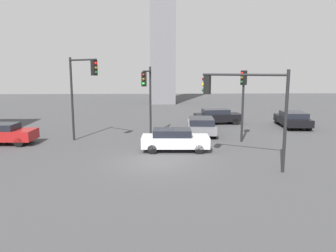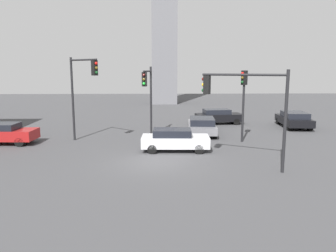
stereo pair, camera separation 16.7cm
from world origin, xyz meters
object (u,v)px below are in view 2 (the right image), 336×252
(traffic_light_0, at_px, (244,93))
(traffic_light_1, at_px, (244,98))
(car_1, at_px, (218,116))
(traffic_light_2, at_px, (148,89))
(car_2, at_px, (294,119))
(car_4, at_px, (202,125))
(car_0, at_px, (2,133))
(car_3, at_px, (175,139))
(traffic_light_3, at_px, (82,83))

(traffic_light_0, distance_m, traffic_light_1, 6.39)
(traffic_light_1, height_order, car_1, traffic_light_1)
(traffic_light_2, bearing_deg, car_2, 116.42)
(car_4, bearing_deg, traffic_light_0, -133.76)
(car_0, xyz_separation_m, car_1, (16.63, 8.13, -0.03))
(car_4, bearing_deg, car_0, 106.84)
(car_3, relative_size, car_4, 0.87)
(traffic_light_0, distance_m, car_3, 6.25)
(car_1, bearing_deg, car_0, -160.04)
(traffic_light_1, bearing_deg, car_0, 6.87)
(traffic_light_3, xyz_separation_m, car_1, (11.00, 7.72, -3.49))
(car_2, height_order, car_3, car_2)
(traffic_light_1, bearing_deg, traffic_light_0, -75.88)
(car_1, height_order, car_4, car_1)
(car_3, bearing_deg, traffic_light_1, -44.74)
(traffic_light_1, xyz_separation_m, traffic_light_2, (-5.22, 7.83, 0.02))
(car_4, bearing_deg, traffic_light_1, -169.04)
(traffic_light_2, bearing_deg, car_0, -71.17)
(traffic_light_2, xyz_separation_m, car_4, (4.25, 1.23, -3.02))
(car_3, bearing_deg, car_2, 38.97)
(traffic_light_1, relative_size, car_2, 1.05)
(car_2, bearing_deg, car_1, 76.39)
(traffic_light_1, xyz_separation_m, traffic_light_3, (-9.73, 6.41, 0.53))
(car_2, bearing_deg, traffic_light_2, 112.61)
(car_2, bearing_deg, car_3, 131.63)
(traffic_light_1, xyz_separation_m, car_1, (1.27, 14.13, -2.96))
(car_1, xyz_separation_m, car_4, (-2.24, -5.07, -0.03))
(car_3, bearing_deg, traffic_light_2, 115.37)
(car_1, bearing_deg, car_2, -24.48)
(traffic_light_3, distance_m, car_0, 6.62)
(car_0, bearing_deg, traffic_light_3, 6.88)
(car_0, height_order, car_4, car_0)
(traffic_light_3, height_order, car_3, traffic_light_3)
(traffic_light_0, height_order, traffic_light_1, traffic_light_1)
(car_0, height_order, car_3, car_0)
(traffic_light_0, xyz_separation_m, traffic_light_2, (-6.77, 1.64, 0.20))
(traffic_light_0, height_order, car_4, traffic_light_0)
(traffic_light_2, height_order, car_4, traffic_light_2)
(traffic_light_2, distance_m, car_4, 5.35)
(car_4, bearing_deg, car_1, -19.02)
(traffic_light_0, bearing_deg, car_2, -169.37)
(car_2, xyz_separation_m, car_3, (-11.13, -8.35, -0.01))
(traffic_light_1, relative_size, traffic_light_2, 0.96)
(traffic_light_0, height_order, traffic_light_3, traffic_light_3)
(traffic_light_1, height_order, car_2, traffic_light_1)
(traffic_light_3, xyz_separation_m, car_2, (17.44, 5.58, -3.49))
(traffic_light_1, distance_m, traffic_light_3, 11.67)
(car_4, bearing_deg, car_3, 160.50)
(traffic_light_1, bearing_deg, car_2, -94.54)
(traffic_light_2, distance_m, traffic_light_3, 4.76)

